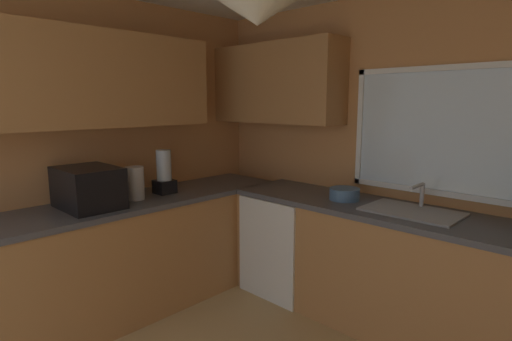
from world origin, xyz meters
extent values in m
cube|color=#C6844C|center=(0.00, 1.67, 1.23)|extent=(3.80, 0.06, 2.45)
cube|color=#C6844C|center=(-1.87, 0.00, 1.23)|extent=(0.06, 3.39, 2.45)
cube|color=silver|center=(0.19, 1.63, 1.43)|extent=(1.13, 0.02, 0.84)
cube|color=white|center=(0.19, 1.62, 1.87)|extent=(1.21, 0.04, 0.04)
cube|color=white|center=(0.19, 1.62, 0.99)|extent=(1.21, 0.04, 0.04)
cube|color=white|center=(-0.40, 1.62, 1.43)|extent=(0.04, 0.04, 0.92)
cube|color=#AD7542|center=(-1.68, -0.20, 1.80)|extent=(0.32, 2.29, 0.70)
cube|color=#AD7542|center=(-1.18, 1.48, 1.80)|extent=(1.31, 0.32, 0.70)
cone|color=silver|center=(0.00, 0.00, 2.03)|extent=(0.44, 0.44, 0.14)
cube|color=#AD7542|center=(-1.53, 0.00, 0.43)|extent=(0.62, 2.97, 0.85)
cube|color=#4C4C51|center=(-1.53, 0.00, 0.87)|extent=(0.65, 3.00, 0.04)
cube|color=#AD7542|center=(0.21, 1.33, 0.43)|extent=(2.86, 0.62, 0.85)
cube|color=#4C4C51|center=(0.21, 1.33, 0.87)|extent=(2.89, 0.65, 0.04)
cube|color=white|center=(-0.87, 1.30, 0.42)|extent=(0.60, 0.60, 0.85)
cube|color=black|center=(-1.53, -0.14, 1.04)|extent=(0.48, 0.36, 0.29)
cylinder|color=#B7B7BC|center=(-1.51, 0.21, 1.02)|extent=(0.14, 0.14, 0.26)
cube|color=#9EA0A5|center=(0.19, 1.33, 0.90)|extent=(0.62, 0.40, 0.02)
cylinder|color=#B7B7BC|center=(0.19, 1.49, 0.98)|extent=(0.03, 0.03, 0.18)
cylinder|color=#B7B7BC|center=(0.19, 1.39, 1.07)|extent=(0.02, 0.20, 0.02)
cylinder|color=#4C7099|center=(-0.34, 1.33, 0.94)|extent=(0.23, 0.23, 0.09)
cube|color=black|center=(-1.53, 0.49, 0.95)|extent=(0.15, 0.15, 0.11)
cylinder|color=#B2BCC6|center=(-1.53, 0.49, 1.13)|extent=(0.12, 0.12, 0.25)
camera|label=1|loc=(1.27, -1.32, 1.64)|focal=28.27mm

